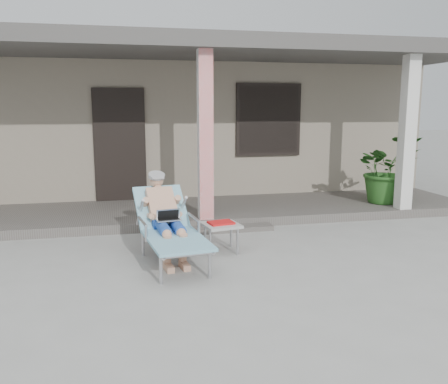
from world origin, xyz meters
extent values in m
plane|color=#9E9E99|center=(0.00, 0.00, 0.00)|extent=(60.00, 60.00, 0.00)
cube|color=gray|center=(0.00, 6.50, 1.50)|extent=(10.00, 5.00, 3.00)
cube|color=#474442|center=(0.00, 6.50, 3.15)|extent=(10.40, 5.40, 0.30)
cube|color=black|center=(-1.30, 3.97, 1.20)|extent=(0.95, 0.06, 2.10)
cube|color=black|center=(1.60, 3.97, 1.65)|extent=(1.20, 0.06, 1.30)
cube|color=black|center=(1.60, 3.96, 1.65)|extent=(1.32, 0.05, 1.42)
cube|color=#605B56|center=(0.00, 3.00, 0.07)|extent=(10.00, 2.00, 0.15)
cube|color=red|center=(0.00, 2.15, 1.45)|extent=(0.22, 0.22, 2.61)
cube|color=silver|center=(3.50, 2.15, 1.45)|extent=(0.22, 0.22, 2.61)
cube|color=#474442|center=(0.00, 3.00, 2.88)|extent=(10.00, 2.30, 0.24)
cube|color=#605B56|center=(0.00, 1.85, 0.04)|extent=(2.00, 0.30, 0.07)
cylinder|color=#B7B7BC|center=(-0.91, -0.19, 0.17)|extent=(0.04, 0.04, 0.33)
cylinder|color=#B7B7BC|center=(-0.36, -0.11, 0.17)|extent=(0.04, 0.04, 0.33)
cylinder|color=#B7B7BC|center=(-1.05, 0.86, 0.17)|extent=(0.04, 0.04, 0.33)
cylinder|color=#B7B7BC|center=(-0.50, 0.94, 0.17)|extent=(0.04, 0.04, 0.33)
cube|color=#B7B7BC|center=(-0.69, 0.25, 0.35)|extent=(0.70, 1.17, 0.03)
cube|color=#8AC8D6|center=(-0.69, 0.25, 0.37)|extent=(0.80, 1.21, 0.04)
cube|color=#B7B7BC|center=(-0.80, 1.04, 0.56)|extent=(0.63, 0.59, 0.44)
cube|color=#8AC8D6|center=(-0.80, 1.04, 0.59)|extent=(0.72, 0.67, 0.50)
cylinder|color=#99989B|center=(-0.83, 1.30, 0.99)|extent=(0.25, 0.25, 0.12)
cube|color=silver|center=(-0.74, 0.64, 0.52)|extent=(0.32, 0.25, 0.21)
cube|color=#ABABA6|center=(-0.03, 0.84, 0.36)|extent=(0.53, 0.53, 0.04)
cylinder|color=#B7B7BC|center=(-0.21, 0.65, 0.17)|extent=(0.03, 0.03, 0.35)
cylinder|color=#B7B7BC|center=(0.15, 0.65, 0.17)|extent=(0.03, 0.03, 0.35)
cylinder|color=#B7B7BC|center=(-0.21, 1.02, 0.17)|extent=(0.03, 0.03, 0.35)
cylinder|color=#B7B7BC|center=(0.15, 1.02, 0.17)|extent=(0.03, 0.03, 0.35)
cube|color=red|center=(-0.03, 0.84, 0.40)|extent=(0.36, 0.29, 0.03)
cube|color=black|center=(-0.03, 0.95, 0.39)|extent=(0.32, 0.08, 0.03)
imported|color=#26591E|center=(3.48, 2.69, 0.77)|extent=(1.22, 1.09, 1.24)
camera|label=1|loc=(-1.29, -5.12, 1.90)|focal=38.00mm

